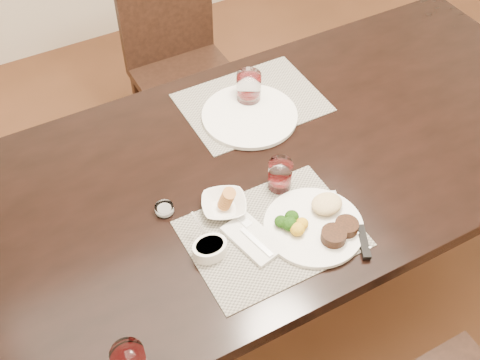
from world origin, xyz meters
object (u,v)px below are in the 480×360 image
cracker_bowl (224,205)px  far_plate (250,116)px  chair_far (179,57)px  dinner_plate (318,223)px  steak_knife (357,234)px  wine_glass_near (280,176)px

cracker_bowl → far_plate: 0.40m
chair_far → cracker_bowl: chair_far is taller
cracker_bowl → dinner_plate: bearing=-42.5°
chair_far → steak_knife: bearing=-91.8°
chair_far → wine_glass_near: bearing=-97.2°
cracker_bowl → far_plate: (0.25, 0.31, -0.01)m
dinner_plate → cracker_bowl: size_ratio=1.70×
cracker_bowl → far_plate: bearing=50.3°
dinner_plate → cracker_bowl: bearing=147.2°
chair_far → cracker_bowl: (-0.32, -1.04, 0.27)m
dinner_plate → cracker_bowl: (-0.20, 0.18, 0.00)m
wine_glass_near → far_plate: wine_glass_near is taller
chair_far → cracker_bowl: 1.12m
far_plate → steak_knife: bearing=-87.9°
steak_knife → cracker_bowl: 0.38m
chair_far → dinner_plate: bearing=-95.5°
chair_far → steak_knife: 1.32m
wine_glass_near → far_plate: (0.07, 0.31, -0.04)m
cracker_bowl → far_plate: cracker_bowl is taller
chair_far → far_plate: (-0.06, -0.73, 0.26)m
dinner_plate → far_plate: dinner_plate is taller
chair_far → wine_glass_near: 1.09m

